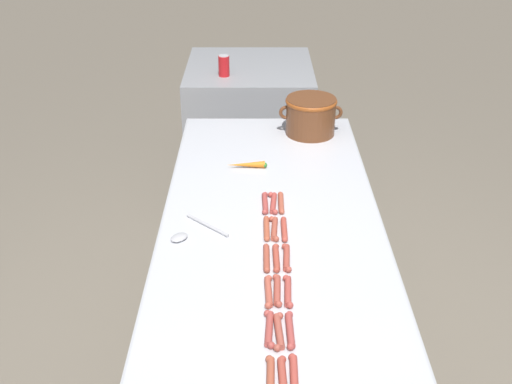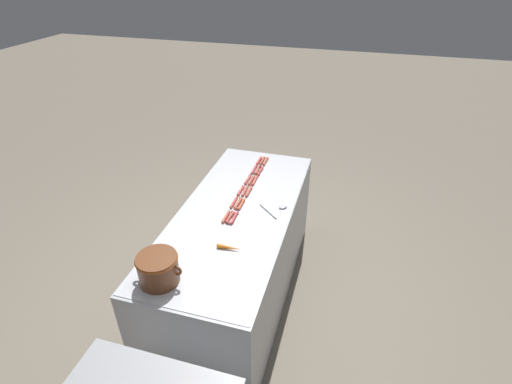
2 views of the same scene
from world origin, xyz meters
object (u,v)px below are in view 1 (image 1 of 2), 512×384
object	(u,v)px
hot_dog_17	(282,203)
serving_spoon	(190,233)
hot_dog_0	(271,378)
hot_dog_13	(291,330)
hot_dog_1	(270,329)
hot_dog_10	(275,229)
soda_can	(225,66)
hot_dog_5	(266,203)
hot_dog_16	(285,229)
hot_dog_2	(269,292)
hot_dog_12	(295,376)
hot_dog_6	(283,378)
bean_pot	(312,114)
hot_dog_3	(267,258)
hot_dog_4	(268,228)
hot_dog_8	(278,290)
hot_dog_9	(277,258)
hot_dog_14	(289,291)
hot_dog_15	(287,258)
carrot	(248,165)
hot_dog_7	(280,331)
hot_dog_11	(274,203)
back_cabinet	(251,135)

from	to	relation	value
hot_dog_17	serving_spoon	xyz separation A→B (m)	(-0.35, -0.22, -0.00)
hot_dog_0	hot_dog_13	size ratio (longest dim) A/B	1.00
hot_dog_1	hot_dog_13	xyz separation A→B (m)	(0.06, -0.01, 0.00)
hot_dog_10	soda_can	bearing A→B (deg)	99.09
hot_dog_1	hot_dog_5	world-z (taller)	same
hot_dog_5	hot_dog_16	distance (m)	0.21
hot_dog_2	hot_dog_12	bearing A→B (deg)	-80.18
hot_dog_6	bean_pot	size ratio (longest dim) A/B	0.51
hot_dog_3	hot_dog_4	distance (m)	0.19
soda_can	hot_dog_8	bearing A→B (deg)	-82.59
hot_dog_2	hot_dog_9	xyz separation A→B (m)	(0.03, 0.19, 0.00)
hot_dog_14	hot_dog_15	bearing A→B (deg)	88.89
hot_dog_8	hot_dog_10	bearing A→B (deg)	89.91
hot_dog_16	carrot	bearing A→B (deg)	105.44
hot_dog_5	hot_dog_13	world-z (taller)	same
hot_dog_8	hot_dog_1	bearing A→B (deg)	-99.11
hot_dog_13	serving_spoon	world-z (taller)	hot_dog_13
hot_dog_5	hot_dog_7	xyz separation A→B (m)	(0.03, -0.76, 0.00)
hot_dog_9	hot_dog_6	bearing A→B (deg)	-89.85
hot_dog_4	hot_dog_7	size ratio (longest dim) A/B	1.00
hot_dog_10	bean_pot	bearing A→B (deg)	77.49
hot_dog_10	hot_dog_16	distance (m)	0.04
hot_dog_1	hot_dog_2	bearing A→B (deg)	89.66
hot_dog_5	serving_spoon	world-z (taller)	hot_dog_5
hot_dog_11	hot_dog_15	bearing A→B (deg)	-84.44
back_cabinet	hot_dog_3	world-z (taller)	back_cabinet
hot_dog_0	hot_dog_10	distance (m)	0.75
hot_dog_2	hot_dog_16	size ratio (longest dim) A/B	1.00
hot_dog_11	hot_dog_15	xyz separation A→B (m)	(0.04, -0.38, 0.00)
hot_dog_1	hot_dog_16	distance (m)	0.56
hot_dog_2	hot_dog_17	bearing A→B (deg)	83.92
hot_dog_6	hot_dog_12	xyz separation A→B (m)	(0.03, 0.01, 0.00)
bean_pot	hot_dog_4	bearing A→B (deg)	-104.29
hot_dog_8	hot_dog_11	xyz separation A→B (m)	(0.00, 0.56, 0.00)
hot_dog_13	hot_dog_10	bearing A→B (deg)	93.26
hot_dog_6	hot_dog_3	bearing A→B (deg)	93.60
back_cabinet	carrot	world-z (taller)	back_cabinet
hot_dog_8	hot_dog_16	distance (m)	0.37
hot_dog_4	hot_dog_3	bearing A→B (deg)	-90.93
hot_dog_10	hot_dog_15	distance (m)	0.19
hot_dog_1	hot_dog_16	size ratio (longest dim) A/B	1.00
hot_dog_11	carrot	size ratio (longest dim) A/B	0.89
hot_dog_2	bean_pot	distance (m)	1.32
hot_dog_3	back_cabinet	bearing A→B (deg)	92.21
hot_dog_0	hot_dog_16	size ratio (longest dim) A/B	1.00
hot_dog_16	hot_dog_5	bearing A→B (deg)	109.55
hot_dog_1	hot_dog_3	distance (m)	0.37
hot_dog_15	hot_dog_17	world-z (taller)	same
carrot	hot_dog_15	bearing A→B (deg)	-78.36
back_cabinet	hot_dog_13	world-z (taller)	back_cabinet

